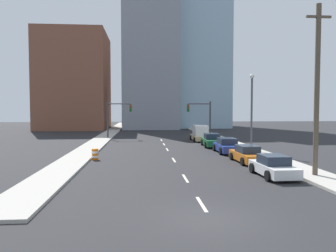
% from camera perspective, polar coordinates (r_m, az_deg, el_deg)
% --- Properties ---
extents(ground_plane, '(200.00, 200.00, 0.00)m').
position_cam_1_polar(ground_plane, '(13.63, 7.43, -15.70)').
color(ground_plane, '#262628').
extents(sidewalk_left, '(2.59, 89.05, 0.17)m').
position_cam_1_polar(sidewalk_left, '(57.59, -10.22, -1.32)').
color(sidewalk_left, '#ADA89E').
rests_on(sidewalk_left, ground).
extents(sidewalk_right, '(2.59, 89.05, 0.17)m').
position_cam_1_polar(sidewalk_right, '(58.37, 6.39, -1.24)').
color(sidewalk_right, '#ADA89E').
rests_on(sidewalk_right, ground).
extents(lane_stripe_at_2m, '(0.16, 2.40, 0.01)m').
position_cam_1_polar(lane_stripe_at_2m, '(15.50, 5.85, -13.35)').
color(lane_stripe_at_2m, beige).
rests_on(lane_stripe_at_2m, ground).
extents(lane_stripe_at_8m, '(0.16, 2.40, 0.01)m').
position_cam_1_polar(lane_stripe_at_8m, '(20.85, 3.04, -9.08)').
color(lane_stripe_at_8m, beige).
rests_on(lane_stripe_at_8m, ground).
extents(lane_stripe_at_15m, '(0.16, 2.40, 0.01)m').
position_cam_1_polar(lane_stripe_at_15m, '(28.12, 1.02, -5.93)').
color(lane_stripe_at_15m, beige).
rests_on(lane_stripe_at_15m, ground).
extents(lane_stripe_at_22m, '(0.16, 2.40, 0.01)m').
position_cam_1_polar(lane_stripe_at_22m, '(35.26, -0.13, -4.11)').
color(lane_stripe_at_22m, beige).
rests_on(lane_stripe_at_22m, ground).
extents(lane_stripe_at_27m, '(0.16, 2.40, 0.01)m').
position_cam_1_polar(lane_stripe_at_27m, '(40.44, -0.71, -3.20)').
color(lane_stripe_at_27m, beige).
rests_on(lane_stripe_at_27m, ground).
extents(lane_stripe_at_33m, '(0.16, 2.40, 0.01)m').
position_cam_1_polar(lane_stripe_at_33m, '(45.69, -1.16, -2.49)').
color(lane_stripe_at_33m, beige).
rests_on(lane_stripe_at_33m, ground).
extents(building_brick_left, '(14.00, 16.00, 20.65)m').
position_cam_1_polar(building_brick_left, '(74.74, -15.91, 7.45)').
color(building_brick_left, brown).
rests_on(building_brick_left, ground).
extents(building_office_center, '(12.00, 20.00, 30.70)m').
position_cam_1_polar(building_office_center, '(77.88, -3.18, 11.09)').
color(building_office_center, gray).
rests_on(building_office_center, ground).
extents(building_glass_right, '(13.00, 20.00, 39.88)m').
position_cam_1_polar(building_glass_right, '(83.67, 4.99, 13.70)').
color(building_glass_right, '#99B7CC').
rests_on(building_glass_right, ground).
extents(traffic_signal_left, '(3.63, 0.35, 5.52)m').
position_cam_1_polar(traffic_signal_left, '(48.54, -9.22, 1.99)').
color(traffic_signal_left, '#38383D').
rests_on(traffic_signal_left, ground).
extents(traffic_signal_right, '(3.63, 0.35, 5.52)m').
position_cam_1_polar(traffic_signal_right, '(49.24, 6.15, 2.03)').
color(traffic_signal_right, '#38383D').
rests_on(traffic_signal_right, ground).
extents(utility_pole_right_near, '(1.60, 0.32, 10.89)m').
position_cam_1_polar(utility_pole_right_near, '(22.72, 24.51, 5.78)').
color(utility_pole_right_near, brown).
rests_on(utility_pole_right_near, ground).
extents(traffic_barrel, '(0.56, 0.56, 0.95)m').
position_cam_1_polar(traffic_barrel, '(28.81, -12.58, -4.84)').
color(traffic_barrel, orange).
rests_on(traffic_barrel, ground).
extents(street_lamp, '(0.44, 0.44, 7.86)m').
position_cam_1_polar(street_lamp, '(33.98, 14.37, 3.27)').
color(street_lamp, '#4C4C51').
rests_on(street_lamp, ground).
extents(sedan_white, '(2.13, 4.32, 1.39)m').
position_cam_1_polar(sedan_white, '(22.31, 17.88, -6.76)').
color(sedan_white, silver).
rests_on(sedan_white, ground).
extents(sedan_orange, '(2.09, 4.64, 1.39)m').
position_cam_1_polar(sedan_orange, '(27.56, 13.66, -4.86)').
color(sedan_orange, orange).
rests_on(sedan_orange, ground).
extents(sedan_blue, '(2.18, 4.66, 1.47)m').
position_cam_1_polar(sedan_blue, '(33.14, 10.22, -3.44)').
color(sedan_blue, navy).
rests_on(sedan_blue, ground).
extents(sedan_green, '(2.24, 4.85, 1.52)m').
position_cam_1_polar(sedan_green, '(38.29, 7.62, -2.53)').
color(sedan_green, '#1E6033').
rests_on(sedan_green, ground).
extents(box_truck_tan, '(2.20, 5.31, 2.14)m').
position_cam_1_polar(box_truck_tan, '(44.84, 5.59, -1.32)').
color(box_truck_tan, tan).
rests_on(box_truck_tan, ground).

